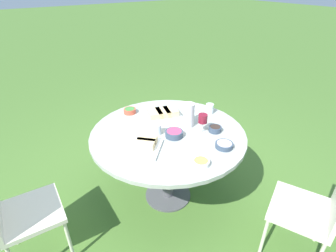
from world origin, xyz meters
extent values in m
plane|color=#446B2B|center=(0.00, 0.00, 0.00)|extent=(40.00, 40.00, 0.00)
cylinder|color=#4C4C51|center=(0.00, 0.00, 0.01)|extent=(0.46, 0.46, 0.02)
cylinder|color=#4C4C51|center=(0.00, 0.00, 0.37)|extent=(0.11, 0.11, 0.71)
cylinder|color=#9EA399|center=(0.00, 0.00, 0.75)|extent=(1.36, 1.36, 0.03)
cube|color=beige|center=(1.19, -0.05, 0.45)|extent=(0.44, 0.46, 0.04)
cylinder|color=beige|center=(1.01, 0.15, 0.22)|extent=(0.03, 0.03, 0.43)
cylinder|color=beige|center=(0.99, -0.24, 0.22)|extent=(0.03, 0.03, 0.43)
cylinder|color=beige|center=(1.36, -0.26, 0.22)|extent=(0.03, 0.03, 0.43)
cube|color=beige|center=(-0.48, 1.05, 0.45)|extent=(0.57, 0.56, 0.04)
cylinder|color=beige|center=(-0.58, 0.81, 0.22)|extent=(0.03, 0.03, 0.43)
cylinder|color=beige|center=(-0.22, 0.97, 0.22)|extent=(0.03, 0.03, 0.43)
cylinder|color=beige|center=(-0.73, 1.14, 0.22)|extent=(0.03, 0.03, 0.43)
cylinder|color=silver|center=(-0.22, 0.01, 0.87)|extent=(0.10, 0.10, 0.22)
cone|color=silver|center=(-0.17, 0.01, 0.97)|extent=(0.03, 0.03, 0.03)
cylinder|color=silver|center=(-0.24, 0.17, 0.77)|extent=(0.06, 0.06, 0.01)
cylinder|color=silver|center=(-0.24, 0.17, 0.82)|extent=(0.01, 0.01, 0.10)
cylinder|color=maroon|center=(-0.24, 0.17, 0.90)|extent=(0.08, 0.08, 0.08)
cube|color=white|center=(-0.12, -0.26, 0.77)|extent=(0.41, 0.34, 0.02)
cube|color=#E0C184|center=(-0.19, -0.23, 0.81)|extent=(0.16, 0.19, 0.06)
cube|color=#E0C184|center=(-0.12, -0.26, 0.81)|extent=(0.16, 0.19, 0.06)
cube|color=#E0C184|center=(-0.04, -0.28, 0.81)|extent=(0.16, 0.19, 0.06)
cube|color=white|center=(0.30, 0.12, 0.77)|extent=(0.37, 0.37, 0.02)
cube|color=#E0C184|center=(0.25, 0.07, 0.81)|extent=(0.18, 0.18, 0.06)
cube|color=#E0C184|center=(0.30, 0.12, 0.81)|extent=(0.18, 0.18, 0.06)
cylinder|color=white|center=(0.06, 0.51, 0.78)|extent=(0.13, 0.13, 0.04)
cylinder|color=#E0C147|center=(0.06, 0.51, 0.79)|extent=(0.10, 0.10, 0.02)
cylinder|color=#B74733|center=(0.11, -0.52, 0.79)|extent=(0.12, 0.12, 0.05)
cylinder|color=#387533|center=(0.11, -0.52, 0.80)|extent=(0.10, 0.10, 0.02)
cylinder|color=#334256|center=(-0.35, 0.23, 0.79)|extent=(0.11, 0.11, 0.05)
cylinder|color=#2D231E|center=(-0.35, 0.23, 0.80)|extent=(0.09, 0.09, 0.02)
cylinder|color=#334256|center=(0.00, 0.09, 0.79)|extent=(0.15, 0.15, 0.05)
cylinder|color=#D6385B|center=(0.00, 0.09, 0.81)|extent=(0.12, 0.12, 0.02)
cylinder|color=#334256|center=(-0.24, 0.45, 0.78)|extent=(0.14, 0.14, 0.04)
cylinder|color=silver|center=(-0.24, 0.45, 0.79)|extent=(0.12, 0.12, 0.02)
cylinder|color=silver|center=(-0.55, -0.07, 0.81)|extent=(0.08, 0.08, 0.10)
cylinder|color=silver|center=(0.10, -0.02, 0.81)|extent=(0.07, 0.07, 0.10)
camera|label=1|loc=(1.12, 1.63, 1.96)|focal=28.00mm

